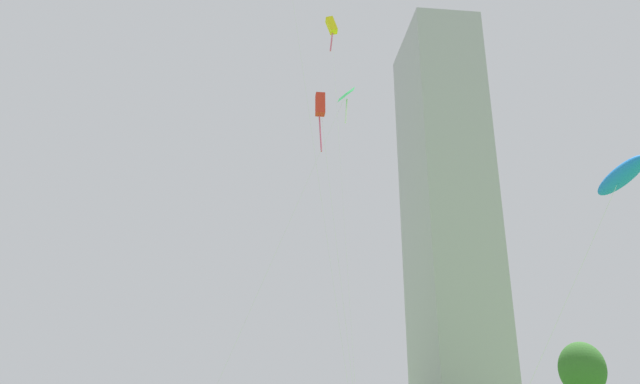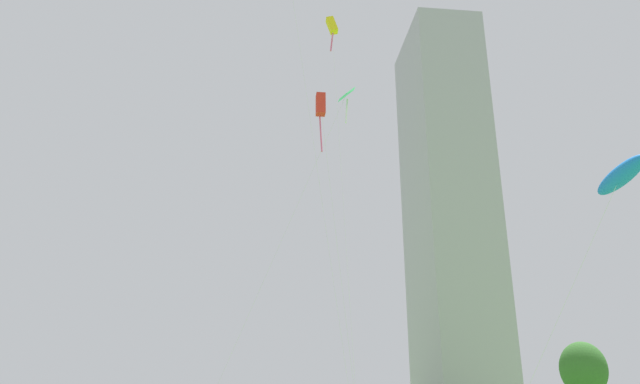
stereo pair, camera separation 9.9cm
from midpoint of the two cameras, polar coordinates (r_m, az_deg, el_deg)
The scene contains 6 objects.
kite_flying_0 at distance 40.01m, azimuth 2.35°, elevation 8.56°, with size 9.62×3.16×22.46m.
kite_flying_2 at distance 42.67m, azimuth 1.19°, elevation 14.91°, with size 0.81×6.84×27.65m.
kite_flying_3 at distance 40.89m, azimuth 0.14°, elevation 7.88°, with size 3.68×6.90×22.38m.
kite_flying_4 at distance 25.34m, azimuth 26.13°, elevation 1.33°, with size 4.73×6.83×10.87m.
park_tree_0 at distance 48.01m, azimuth 23.24°, elevation -14.92°, with size 3.19×3.19×7.33m.
distant_highrise_0 at distance 131.85m, azimuth 11.85°, elevation -2.01°, with size 14.32×22.83×86.01m, color #A8A8AD.
Camera 2 is at (-4.86, -14.69, 1.94)m, focal length 34.62 mm.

